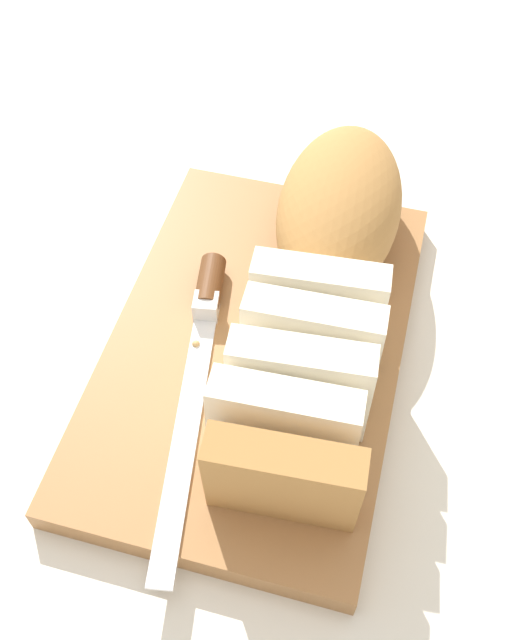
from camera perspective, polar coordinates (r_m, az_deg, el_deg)
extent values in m
plane|color=silver|center=(0.63, 0.00, -2.92)|extent=(3.00, 3.00, 0.00)
cube|color=#9E6B3D|center=(0.62, 0.00, -2.30)|extent=(0.39, 0.25, 0.02)
ellipsoid|color=#A8753D|center=(0.66, 6.54, 8.76)|extent=(0.21, 0.12, 0.09)
cube|color=#F2E8CC|center=(0.58, 4.79, 1.12)|extent=(0.04, 0.11, 0.09)
cube|color=#F2E8CC|center=(0.56, 4.31, -1.89)|extent=(0.04, 0.11, 0.09)
cube|color=#F2E8CC|center=(0.54, 3.38, -5.06)|extent=(0.04, 0.11, 0.09)
cube|color=#F2E8CC|center=(0.52, 2.13, -8.42)|extent=(0.04, 0.11, 0.09)
cube|color=#A8753D|center=(0.51, 2.15, -12.28)|extent=(0.04, 0.11, 0.09)
cube|color=silver|center=(0.57, -5.50, -8.85)|extent=(0.23, 0.06, 0.00)
cylinder|color=#593319|center=(0.64, -3.60, 2.91)|extent=(0.05, 0.03, 0.02)
cube|color=silver|center=(0.63, -3.91, 1.04)|extent=(0.02, 0.02, 0.02)
sphere|color=tan|center=(0.61, -4.70, -1.87)|extent=(0.01, 0.01, 0.01)
sphere|color=tan|center=(0.64, 7.41, 1.08)|extent=(0.01, 0.01, 0.01)
sphere|color=tan|center=(0.63, 4.62, 0.24)|extent=(0.01, 0.01, 0.01)
sphere|color=tan|center=(0.66, 0.49, 3.54)|extent=(0.01, 0.01, 0.01)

